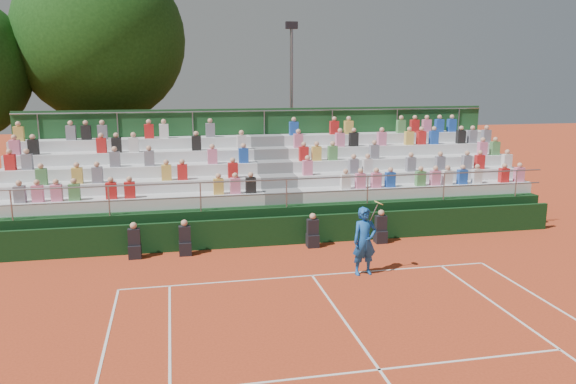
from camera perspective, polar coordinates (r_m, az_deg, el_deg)
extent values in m
plane|color=#BD411F|center=(16.69, 2.47, -8.49)|extent=(90.00, 90.00, 0.00)
cube|color=white|center=(16.69, 2.47, -8.48)|extent=(11.00, 0.06, 0.01)
cube|color=white|center=(13.84, 5.80, -12.95)|extent=(0.06, 6.40, 0.01)
cube|color=white|center=(11.92, 9.25, -17.38)|extent=(8.22, 0.06, 0.01)
cube|color=black|center=(19.50, 0.18, -3.92)|extent=(20.00, 0.15, 1.00)
cube|color=black|center=(18.80, -15.29, -5.84)|extent=(0.40, 0.40, 0.44)
cube|color=black|center=(18.67, -15.37, -4.44)|extent=(0.38, 0.25, 0.55)
sphere|color=tan|center=(18.57, -15.43, -3.31)|extent=(0.22, 0.22, 0.22)
cube|color=black|center=(18.76, -10.40, -5.65)|extent=(0.40, 0.40, 0.44)
cube|color=black|center=(18.62, -10.45, -4.24)|extent=(0.38, 0.25, 0.55)
sphere|color=tan|center=(18.52, -10.49, -3.11)|extent=(0.22, 0.22, 0.22)
cube|color=black|center=(19.31, 2.51, -4.95)|extent=(0.40, 0.40, 0.44)
cube|color=black|center=(19.18, 2.52, -3.58)|extent=(0.38, 0.25, 0.55)
sphere|color=tan|center=(19.08, 2.53, -2.48)|extent=(0.22, 0.22, 0.22)
cube|color=black|center=(20.04, 9.37, -4.48)|extent=(0.40, 0.40, 0.44)
cube|color=black|center=(19.91, 9.42, -3.15)|extent=(0.38, 0.25, 0.55)
sphere|color=tan|center=(19.82, 9.45, -2.09)|extent=(0.22, 0.22, 0.22)
cube|color=black|center=(22.42, -1.46, -1.57)|extent=(20.00, 5.20, 1.20)
cube|color=silver|center=(20.32, -15.61, -1.07)|extent=(9.30, 0.85, 0.42)
cube|color=silver|center=(22.27, 13.00, 0.17)|extent=(9.30, 0.85, 0.42)
cube|color=slate|center=(20.63, -0.64, -0.43)|extent=(1.40, 0.85, 0.42)
cube|color=silver|center=(21.07, -15.53, 0.55)|extent=(9.30, 0.85, 0.42)
cube|color=silver|center=(22.95, 12.17, 1.62)|extent=(9.30, 0.85, 0.42)
cube|color=slate|center=(21.37, -1.08, 1.14)|extent=(1.40, 0.85, 0.42)
cube|color=silver|center=(21.83, -15.46, 2.06)|extent=(9.30, 0.85, 0.42)
cube|color=silver|center=(23.65, 11.39, 2.98)|extent=(9.30, 0.85, 0.42)
cube|color=slate|center=(22.12, -1.49, 2.61)|extent=(1.40, 0.85, 0.42)
cube|color=silver|center=(22.60, -15.39, 3.46)|extent=(9.30, 0.85, 0.42)
cube|color=silver|center=(24.37, 10.65, 4.26)|extent=(9.30, 0.85, 0.42)
cube|color=slate|center=(22.88, -1.88, 3.98)|extent=(1.40, 0.85, 0.42)
cube|color=silver|center=(23.39, -15.32, 4.78)|extent=(9.30, 0.85, 0.42)
cube|color=silver|center=(25.10, 9.95, 5.47)|extent=(9.30, 0.85, 0.42)
cube|color=slate|center=(23.66, -2.24, 5.26)|extent=(1.40, 0.85, 0.42)
cube|color=#1B4722|center=(24.29, -2.43, 3.32)|extent=(20.00, 0.12, 4.40)
cylinder|color=gray|center=(19.64, -0.15, 1.29)|extent=(20.00, 0.05, 0.05)
cylinder|color=gray|center=(23.97, -2.43, 8.25)|extent=(20.00, 0.05, 0.05)
cube|color=slate|center=(20.64, -25.59, -0.22)|extent=(0.36, 0.24, 0.56)
cube|color=pink|center=(20.51, -24.09, -0.15)|extent=(0.36, 0.24, 0.56)
cube|color=pink|center=(20.39, -22.45, -0.08)|extent=(0.36, 0.24, 0.56)
cube|color=#4C8C4C|center=(20.29, -20.88, -0.02)|extent=(0.36, 0.24, 0.56)
cube|color=red|center=(20.13, -17.52, 0.13)|extent=(0.36, 0.24, 0.56)
cube|color=red|center=(20.07, -15.78, 0.20)|extent=(0.36, 0.24, 0.56)
cube|color=gold|center=(20.08, -7.07, 0.56)|extent=(0.36, 0.24, 0.56)
cube|color=pink|center=(20.13, -5.38, 0.63)|extent=(0.36, 0.24, 0.56)
cube|color=black|center=(20.20, -3.80, 0.69)|extent=(0.36, 0.24, 0.56)
cube|color=#4C8C4C|center=(21.26, -23.75, 1.42)|extent=(0.36, 0.24, 0.56)
cube|color=gold|center=(21.04, -20.62, 1.57)|extent=(0.36, 0.24, 0.56)
cube|color=slate|center=(20.95, -18.80, 1.65)|extent=(0.36, 0.24, 0.56)
cube|color=gold|center=(20.78, -12.24, 1.94)|extent=(0.36, 0.24, 0.56)
cube|color=red|center=(20.78, -10.68, 2.00)|extent=(0.36, 0.24, 0.56)
cube|color=red|center=(20.89, -5.62, 2.21)|extent=(0.36, 0.24, 0.56)
cube|color=red|center=(22.29, -26.39, 2.72)|extent=(0.36, 0.24, 0.56)
cube|color=slate|center=(22.15, -24.97, 2.80)|extent=(0.36, 0.24, 0.56)
cube|color=slate|center=(21.65, -17.17, 3.20)|extent=(0.36, 0.24, 0.56)
cube|color=slate|center=(21.57, -13.91, 3.35)|extent=(0.36, 0.24, 0.56)
cube|color=pink|center=(21.61, -7.69, 3.60)|extent=(0.36, 0.24, 0.56)
cube|color=#1E4CB2|center=(21.72, -4.54, 3.71)|extent=(0.36, 0.24, 0.56)
cube|color=pink|center=(23.05, -26.00, 4.08)|extent=(0.36, 0.24, 0.56)
cube|color=black|center=(22.91, -24.45, 4.17)|extent=(0.36, 0.24, 0.56)
cube|color=red|center=(22.50, -18.42, 4.51)|extent=(0.36, 0.24, 0.56)
cube|color=black|center=(22.44, -17.02, 4.58)|extent=(0.36, 0.24, 0.56)
cube|color=silver|center=(22.39, -15.40, 4.65)|extent=(0.36, 0.24, 0.56)
cube|color=black|center=(22.36, -9.29, 4.91)|extent=(0.36, 0.24, 0.56)
cube|color=silver|center=(22.51, -4.74, 5.07)|extent=(0.36, 0.24, 0.56)
cube|color=gold|center=(23.84, -25.66, 5.34)|extent=(0.36, 0.24, 0.56)
cube|color=slate|center=(23.46, -21.18, 5.62)|extent=(0.36, 0.24, 0.56)
cube|color=black|center=(23.37, -19.82, 5.70)|extent=(0.36, 0.24, 0.56)
cube|color=slate|center=(23.29, -18.32, 5.78)|extent=(0.36, 0.24, 0.56)
cube|color=red|center=(23.16, -13.93, 6.00)|extent=(0.36, 0.24, 0.56)
cube|color=silver|center=(23.14, -12.49, 6.07)|extent=(0.36, 0.24, 0.56)
cube|color=slate|center=(23.19, -7.90, 6.25)|extent=(0.36, 0.24, 0.56)
cube|color=silver|center=(20.98, 5.86, 1.07)|extent=(0.36, 0.24, 0.56)
cube|color=pink|center=(21.16, 7.36, 1.13)|extent=(0.36, 0.24, 0.56)
cube|color=pink|center=(21.37, 8.94, 1.19)|extent=(0.36, 0.24, 0.56)
cube|color=#1E4CB2|center=(21.57, 10.34, 1.24)|extent=(0.36, 0.24, 0.56)
cube|color=#4C8C4C|center=(22.06, 13.30, 1.35)|extent=(0.36, 0.24, 0.56)
cube|color=pink|center=(22.32, 14.72, 1.40)|extent=(0.36, 0.24, 0.56)
cube|color=silver|center=(22.55, 15.88, 1.43)|extent=(0.36, 0.24, 0.56)
cube|color=#1E4CB2|center=(22.85, 17.28, 1.48)|extent=(0.36, 0.24, 0.56)
cube|color=silver|center=(23.15, 18.63, 1.53)|extent=(0.36, 0.24, 0.56)
cube|color=red|center=(23.76, 21.07, 1.61)|extent=(0.36, 0.24, 0.56)
cube|color=pink|center=(24.13, 22.42, 1.65)|extent=(0.36, 0.24, 0.56)
cube|color=pink|center=(21.38, 1.99, 2.47)|extent=(0.36, 0.24, 0.56)
cube|color=slate|center=(21.88, 6.67, 2.62)|extent=(0.36, 0.24, 0.56)
cube|color=silver|center=(22.06, 8.07, 2.66)|extent=(0.36, 0.24, 0.56)
cube|color=slate|center=(22.73, 12.36, 2.77)|extent=(0.36, 0.24, 0.56)
cube|color=slate|center=(23.27, 15.17, 2.83)|extent=(0.36, 0.24, 0.56)
cube|color=slate|center=(23.82, 17.69, 2.89)|extent=(0.36, 0.24, 0.56)
cube|color=red|center=(24.10, 18.88, 2.91)|extent=(0.36, 0.24, 0.56)
cube|color=silver|center=(24.75, 21.33, 2.95)|extent=(0.36, 0.24, 0.56)
cube|color=red|center=(22.14, 1.60, 3.90)|extent=(0.36, 0.24, 0.56)
cube|color=gold|center=(22.27, 2.92, 3.94)|extent=(0.36, 0.24, 0.56)
cube|color=#4C8C4C|center=(22.44, 4.55, 3.98)|extent=(0.36, 0.24, 0.56)
cube|color=slate|center=(22.99, 8.74, 4.06)|extent=(0.36, 0.24, 0.56)
cube|color=pink|center=(25.07, 19.14, 4.18)|extent=(0.36, 0.24, 0.56)
cube|color=#4C8C4C|center=(25.37, 20.27, 4.19)|extent=(0.36, 0.24, 0.56)
cube|color=pink|center=(22.90, 1.05, 5.23)|extent=(0.36, 0.24, 0.56)
cube|color=pink|center=(23.36, 5.30, 5.31)|extent=(0.36, 0.24, 0.56)
cube|color=black|center=(23.53, 6.68, 5.33)|extent=(0.36, 0.24, 0.56)
cube|color=pink|center=(23.95, 9.49, 5.36)|extent=(0.36, 0.24, 0.56)
cube|color=gold|center=(24.42, 12.19, 5.38)|extent=(0.36, 0.24, 0.56)
cube|color=red|center=(24.65, 13.38, 5.38)|extent=(0.36, 0.24, 0.56)
cube|color=#1E4CB2|center=(24.90, 14.59, 5.38)|extent=(0.36, 0.24, 0.56)
cube|color=black|center=(25.48, 17.15, 5.38)|extent=(0.36, 0.24, 0.56)
cube|color=slate|center=(25.74, 18.20, 5.37)|extent=(0.36, 0.24, 0.56)
cube|color=slate|center=(26.08, 19.48, 5.36)|extent=(0.36, 0.24, 0.56)
cube|color=#1E4CB2|center=(23.68, 0.59, 6.47)|extent=(0.36, 0.24, 0.56)
cube|color=red|center=(24.12, 4.71, 6.53)|extent=(0.36, 0.24, 0.56)
cube|color=gold|center=(24.31, 6.17, 6.54)|extent=(0.36, 0.24, 0.56)
cube|color=#4C8C4C|center=(25.14, 11.40, 6.55)|extent=(0.36, 0.24, 0.56)
cube|color=red|center=(25.40, 12.73, 6.54)|extent=(0.36, 0.24, 0.56)
cube|color=pink|center=(25.64, 13.89, 6.54)|extent=(0.36, 0.24, 0.56)
cube|color=#1E4CB2|center=(25.90, 15.11, 6.53)|extent=(0.36, 0.24, 0.56)
cube|color=#1E4CB2|center=(26.18, 16.28, 6.51)|extent=(0.36, 0.24, 0.56)
imported|color=#1653A9|center=(16.64, 7.78, -4.97)|extent=(0.78, 0.55, 2.03)
cylinder|color=gray|center=(16.50, 8.68, -2.13)|extent=(0.26, 0.03, 0.51)
cylinder|color=#E5D866|center=(16.48, 9.20, -1.09)|extent=(0.26, 0.28, 0.14)
cylinder|color=#382114|center=(28.43, -17.84, 3.90)|extent=(0.50, 0.50, 4.31)
sphere|color=black|center=(28.24, -18.53, 14.51)|extent=(7.75, 7.75, 7.75)
cylinder|color=gray|center=(29.03, 0.35, 8.32)|extent=(0.16, 0.16, 8.03)
cube|color=black|center=(29.08, 0.36, 16.59)|extent=(0.60, 0.25, 0.35)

